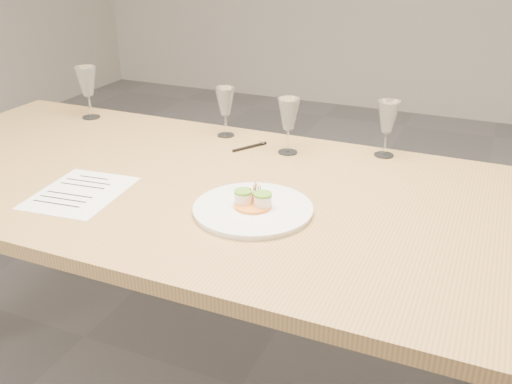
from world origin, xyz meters
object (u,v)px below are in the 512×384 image
at_px(ballpoint_pen, 250,147).
at_px(dining_table, 238,210).
at_px(wine_glass_2, 289,115).
at_px(dinner_plate, 253,208).
at_px(wine_glass_3, 388,118).
at_px(wine_glass_0, 87,82).
at_px(recipe_sheet, 80,193).
at_px(wine_glass_1, 225,102).

bearing_deg(ballpoint_pen, dining_table, -130.70).
relative_size(dining_table, wine_glass_2, 12.94).
bearing_deg(dinner_plate, wine_glass_3, 67.37).
xyz_separation_m(wine_glass_0, wine_glass_3, (1.15, 0.05, -0.01)).
xyz_separation_m(dining_table, wine_glass_0, (-0.82, 0.38, 0.21)).
bearing_deg(recipe_sheet, wine_glass_1, 69.16).
bearing_deg(wine_glass_0, dinner_plate, -28.57).
distance_m(wine_glass_1, wine_glass_3, 0.57).
xyz_separation_m(recipe_sheet, wine_glass_2, (0.43, 0.53, 0.13)).
distance_m(recipe_sheet, wine_glass_3, 0.97).
relative_size(dinner_plate, ballpoint_pen, 2.57).
bearing_deg(wine_glass_1, wine_glass_3, 2.93).
height_order(dinner_plate, wine_glass_2, wine_glass_2).
bearing_deg(wine_glass_3, wine_glass_2, -161.30).
bearing_deg(wine_glass_2, wine_glass_1, 164.70).
distance_m(wine_glass_1, wine_glass_2, 0.28).
bearing_deg(ballpoint_pen, dinner_plate, -123.91).
height_order(recipe_sheet, wine_glass_2, wine_glass_2).
bearing_deg(wine_glass_2, dining_table, -95.02).
bearing_deg(dining_table, wine_glass_3, 52.55).
bearing_deg(wine_glass_0, ballpoint_pen, -5.11).
bearing_deg(wine_glass_3, dining_table, -127.45).
distance_m(ballpoint_pen, wine_glass_0, 0.73).
relative_size(wine_glass_0, wine_glass_3, 1.10).
relative_size(dining_table, dinner_plate, 7.57).
relative_size(ballpoint_pen, wine_glass_0, 0.61).
distance_m(wine_glass_0, wine_glass_2, 0.85).
distance_m(wine_glass_0, wine_glass_1, 0.59).
height_order(dining_table, ballpoint_pen, ballpoint_pen).
relative_size(recipe_sheet, wine_glass_1, 1.78).
distance_m(recipe_sheet, wine_glass_1, 0.64).
xyz_separation_m(dining_table, wine_glass_3, (0.33, 0.43, 0.20)).
distance_m(dinner_plate, wine_glass_1, 0.63).
xyz_separation_m(wine_glass_0, wine_glass_2, (0.85, -0.05, -0.01)).
bearing_deg(wine_glass_3, ballpoint_pen, -165.59).
bearing_deg(wine_glass_1, recipe_sheet, -104.94).
height_order(dinner_plate, wine_glass_3, wine_glass_3).
distance_m(ballpoint_pen, wine_glass_1, 0.20).
distance_m(recipe_sheet, wine_glass_2, 0.70).
bearing_deg(dining_table, ballpoint_pen, 108.31).
xyz_separation_m(dinner_plate, wine_glass_2, (-0.07, 0.45, 0.12)).
height_order(recipe_sheet, wine_glass_3, wine_glass_3).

